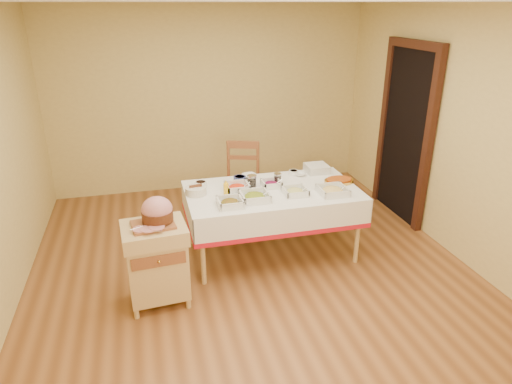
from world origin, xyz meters
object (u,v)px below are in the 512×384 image
(dining_table, at_px, (272,204))
(brass_platter, at_px, (339,181))
(butcher_cart, at_px, (157,260))
(preserve_jar_right, at_px, (278,179))
(ham_on_board, at_px, (157,213))
(bread_basket, at_px, (196,191))
(dining_chair, at_px, (242,181))
(mustard_bottle, at_px, (226,189))
(plate_stack, at_px, (317,168))
(preserve_jar_left, at_px, (252,181))

(dining_table, height_order, brass_platter, brass_platter)
(butcher_cart, xyz_separation_m, preserve_jar_right, (1.38, 0.79, 0.36))
(butcher_cart, distance_m, preserve_jar_right, 1.63)
(dining_table, bearing_deg, ham_on_board, -154.78)
(bread_basket, distance_m, brass_platter, 1.57)
(dining_chair, bearing_deg, brass_platter, -46.92)
(preserve_jar_right, bearing_deg, mustard_bottle, -161.17)
(dining_table, relative_size, brass_platter, 5.46)
(dining_table, bearing_deg, mustard_bottle, -176.97)
(dining_table, xyz_separation_m, dining_chair, (-0.11, 0.97, -0.09))
(bread_basket, distance_m, plate_stack, 1.49)
(dining_table, relative_size, bread_basket, 8.26)
(mustard_bottle, bearing_deg, preserve_jar_left, 28.40)
(brass_platter, bearing_deg, dining_table, -178.07)
(dining_chair, height_order, brass_platter, dining_chair)
(dining_table, height_order, preserve_jar_right, preserve_jar_right)
(preserve_jar_left, bearing_deg, brass_platter, -6.91)
(preserve_jar_left, bearing_deg, butcher_cart, -145.10)
(dining_chair, relative_size, plate_stack, 3.96)
(dining_table, relative_size, mustard_bottle, 11.05)
(dining_table, height_order, ham_on_board, ham_on_board)
(ham_on_board, xyz_separation_m, bread_basket, (0.43, 0.66, -0.10))
(preserve_jar_left, xyz_separation_m, plate_stack, (0.84, 0.25, -0.01))
(dining_table, relative_size, preserve_jar_right, 16.87)
(preserve_jar_right, distance_m, brass_platter, 0.68)
(butcher_cart, height_order, ham_on_board, ham_on_board)
(ham_on_board, distance_m, preserve_jar_left, 1.26)
(preserve_jar_left, height_order, plate_stack, preserve_jar_left)
(dining_table, bearing_deg, brass_platter, 1.93)
(mustard_bottle, bearing_deg, butcher_cart, -142.69)
(dining_chair, xyz_separation_m, mustard_bottle, (-0.39, -1.00, 0.33))
(preserve_jar_right, distance_m, mustard_bottle, 0.65)
(bread_basket, bearing_deg, dining_table, -5.72)
(dining_table, relative_size, preserve_jar_left, 14.06)
(butcher_cart, height_order, brass_platter, brass_platter)
(dining_table, height_order, dining_chair, dining_chair)
(butcher_cart, relative_size, brass_platter, 2.36)
(mustard_bottle, bearing_deg, preserve_jar_right, 18.83)
(preserve_jar_left, bearing_deg, dining_chair, 84.53)
(preserve_jar_right, xyz_separation_m, brass_platter, (0.66, -0.16, -0.03))
(ham_on_board, bearing_deg, bread_basket, 57.05)
(mustard_bottle, xyz_separation_m, brass_platter, (1.28, 0.05, -0.05))
(dining_table, xyz_separation_m, butcher_cart, (-1.26, -0.61, -0.15))
(butcher_cart, distance_m, plate_stack, 2.19)
(dining_table, height_order, preserve_jar_left, preserve_jar_left)
(dining_chair, relative_size, bread_basket, 4.48)
(bread_basket, relative_size, plate_stack, 0.88)
(preserve_jar_right, xyz_separation_m, plate_stack, (0.54, 0.21, -0.00))
(dining_chair, distance_m, brass_platter, 1.32)
(butcher_cart, height_order, dining_chair, dining_chair)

